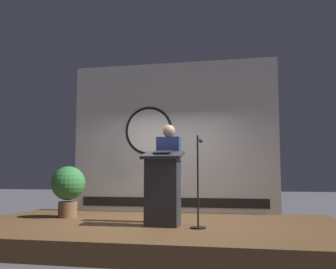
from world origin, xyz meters
name	(u,v)px	position (x,y,z in m)	size (l,w,h in m)	color
ground_plane	(151,241)	(0.00, 0.00, 0.00)	(40.00, 40.00, 0.00)	#4C4C51
stage_platform	(151,232)	(0.00, 0.00, 0.15)	(6.40, 4.00, 0.30)	brown
banner_display	(172,137)	(-0.01, 1.85, 1.93)	(4.53, 0.12, 3.29)	silver
podium	(163,189)	(0.29, -0.37, 0.89)	(0.64, 0.50, 1.21)	#26262B
speaker_person	(169,172)	(0.29, 0.11, 1.16)	(0.40, 0.26, 1.68)	black
microphone_stand	(198,195)	(0.88, -0.47, 0.80)	(0.24, 0.56, 1.42)	black
potted_plant	(68,186)	(-1.77, 0.48, 0.89)	(0.65, 0.65, 0.97)	brown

